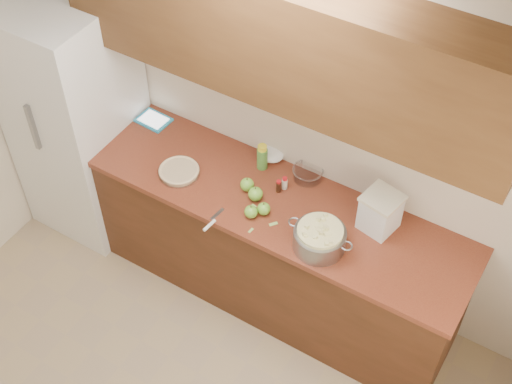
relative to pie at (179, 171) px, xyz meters
The scene contains 21 objects.
room_shell 1.50m from the pie, 68.32° to the right, with size 3.60×3.60×3.60m.
counter_run 0.73m from the pie, 12.46° to the left, with size 2.64×0.68×0.92m.
upper_cabinets 1.18m from the pie, 26.96° to the left, with size 2.60×0.34×0.70m, color #56351A.
fridge 0.91m from the pie, behind, with size 0.70×0.70×1.80m, color white.
pie is the anchor object (origin of this frame).
colander 1.01m from the pie, ahead, with size 0.40×0.30×0.15m.
flour_canister 1.26m from the pie, 11.63° to the left, with size 0.24×0.24×0.25m.
tablet 0.53m from the pie, 144.22° to the left, with size 0.22×0.17×0.02m.
paring_knife 0.46m from the pie, 31.49° to the right, with size 0.05×0.21×0.02m.
lemon_bottle 0.52m from the pie, 37.96° to the left, with size 0.07×0.07×0.18m.
cinnamon_shaker 0.66m from the pie, 20.93° to the left, with size 0.04×0.04×0.09m.
vanilla_bottle 0.63m from the pie, 17.85° to the left, with size 0.03×0.03×0.09m.
mixing_bowl 0.79m from the pie, 29.27° to the left, with size 0.19×0.19×0.07m.
paper_towel 0.58m from the pie, 45.36° to the left, with size 0.18×0.14×0.07m, color white.
apple_left 0.44m from the pie, 13.98° to the left, with size 0.09×0.09×0.10m.
apple_center 0.52m from the pie, ahead, with size 0.09×0.09×0.10m.
apple_front 0.56m from the pie, ahead, with size 0.08×0.08×0.09m.
apple_extra 0.61m from the pie, ahead, with size 0.08×0.08×0.09m.
peel_a 0.71m from the pie, ahead, with size 0.05×0.02×0.00m, color #9AC25E.
peel_b 0.64m from the pie, 14.31° to the right, with size 0.04×0.02×0.00m, color #9AC25E.
peel_c 0.53m from the pie, ahead, with size 0.03×0.01×0.00m, color #9AC25E.
Camera 1 is at (1.47, -1.02, 4.08)m, focal length 50.00 mm.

